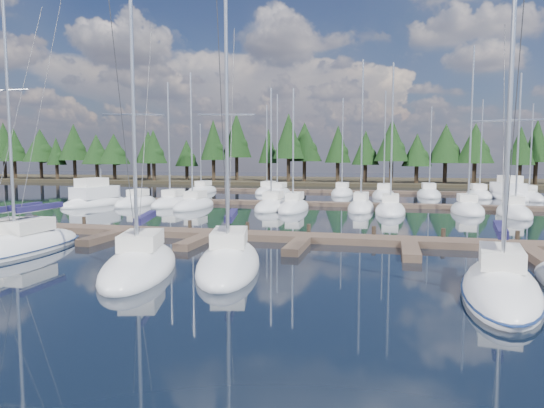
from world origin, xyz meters
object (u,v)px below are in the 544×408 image
(front_sailboat_4, at_px, (501,288))
(front_sailboat_1, at_px, (22,246))
(front_sailboat_2, at_px, (140,265))
(main_dock, at_px, (304,239))
(front_sailboat_3, at_px, (229,262))
(motor_yacht_left, at_px, (95,200))
(motor_yacht_right, at_px, (508,195))

(front_sailboat_4, bearing_deg, front_sailboat_1, 172.81)
(front_sailboat_4, bearing_deg, front_sailboat_2, 179.12)
(main_dock, bearing_deg, front_sailboat_3, -106.56)
(front_sailboat_1, distance_m, front_sailboat_2, 8.89)
(front_sailboat_1, relative_size, front_sailboat_3, 1.23)
(front_sailboat_3, bearing_deg, main_dock, 73.44)
(main_dock, relative_size, front_sailboat_1, 2.86)
(front_sailboat_4, relative_size, motor_yacht_left, 1.16)
(front_sailboat_1, distance_m, front_sailboat_4, 23.34)
(front_sailboat_1, height_order, motor_yacht_right, front_sailboat_1)
(front_sailboat_1, distance_m, front_sailboat_3, 12.11)
(front_sailboat_3, xyz_separation_m, motor_yacht_left, (-23.63, 25.17, 0.24))
(main_dock, height_order, motor_yacht_right, motor_yacht_right)
(front_sailboat_4, bearing_deg, motor_yacht_left, 142.12)
(front_sailboat_1, bearing_deg, motor_yacht_right, 52.43)
(front_sailboat_2, xyz_separation_m, front_sailboat_3, (3.60, 1.62, 0.00))
(motor_yacht_left, bearing_deg, front_sailboat_1, -64.35)
(main_dock, relative_size, front_sailboat_2, 3.55)
(front_sailboat_2, height_order, front_sailboat_3, front_sailboat_3)
(front_sailboat_2, xyz_separation_m, motor_yacht_left, (-20.03, 26.79, 0.24))
(front_sailboat_3, height_order, motor_yacht_right, front_sailboat_3)
(main_dock, distance_m, front_sailboat_3, 7.72)
(motor_yacht_left, bearing_deg, front_sailboat_3, -46.81)
(front_sailboat_3, distance_m, motor_yacht_left, 34.53)
(front_sailboat_2, relative_size, motor_yacht_right, 1.25)
(front_sailboat_3, height_order, front_sailboat_4, front_sailboat_3)
(motor_yacht_right, bearing_deg, front_sailboat_4, -102.50)
(front_sailboat_2, distance_m, motor_yacht_right, 52.50)
(front_sailboat_1, distance_m, motor_yacht_right, 54.85)
(front_sailboat_4, distance_m, motor_yacht_left, 44.00)
(front_sailboat_1, relative_size, front_sailboat_2, 1.24)
(motor_yacht_left, bearing_deg, front_sailboat_4, -37.88)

